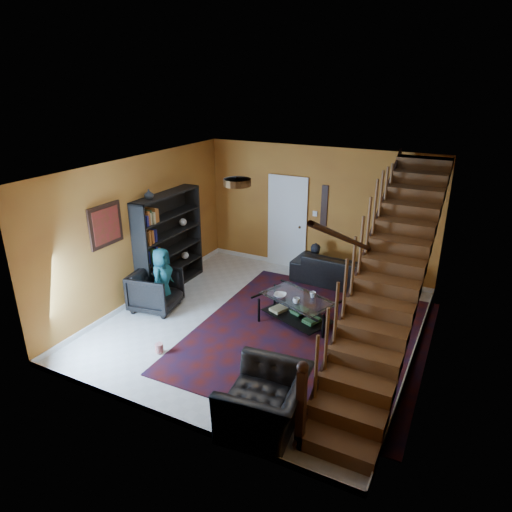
% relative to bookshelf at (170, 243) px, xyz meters
% --- Properties ---
extents(floor, '(5.50, 5.50, 0.00)m').
position_rel_bookshelf_xyz_m(floor, '(2.40, -0.60, -0.96)').
color(floor, beige).
rests_on(floor, ground).
extents(room, '(5.50, 5.50, 5.50)m').
position_rel_bookshelf_xyz_m(room, '(1.07, 0.73, -0.91)').
color(room, '#BB7929').
rests_on(room, ground).
extents(staircase, '(0.95, 5.02, 3.18)m').
position_rel_bookshelf_xyz_m(staircase, '(4.53, -0.60, 0.43)').
color(staircase, brown).
rests_on(staircase, floor).
extents(bookshelf, '(0.35, 1.80, 2.00)m').
position_rel_bookshelf_xyz_m(bookshelf, '(0.00, 0.00, 0.00)').
color(bookshelf, black).
rests_on(bookshelf, floor).
extents(door, '(0.82, 0.05, 2.05)m').
position_rel_bookshelf_xyz_m(door, '(1.70, 2.12, 0.06)').
color(door, silver).
rests_on(door, floor).
extents(framed_picture, '(0.04, 0.74, 0.74)m').
position_rel_bookshelf_xyz_m(framed_picture, '(-0.17, -1.50, 0.79)').
color(framed_picture, maroon).
rests_on(framed_picture, room).
extents(wall_hanging, '(0.14, 0.03, 0.90)m').
position_rel_bookshelf_xyz_m(wall_hanging, '(2.55, 2.13, 0.59)').
color(wall_hanging, black).
rests_on(wall_hanging, room).
extents(ceiling_fixture, '(0.40, 0.40, 0.10)m').
position_rel_bookshelf_xyz_m(ceiling_fixture, '(2.40, -1.40, 1.78)').
color(ceiling_fixture, '#3F2814').
rests_on(ceiling_fixture, room).
extents(rug, '(3.86, 4.39, 0.02)m').
position_rel_bookshelf_xyz_m(rug, '(3.32, -0.56, -0.95)').
color(rug, '#410E0B').
rests_on(rug, floor).
extents(sofa, '(2.31, 1.00, 0.66)m').
position_rel_bookshelf_xyz_m(sofa, '(3.27, 1.70, -0.63)').
color(sofa, black).
rests_on(sofa, floor).
extents(armchair_left, '(0.97, 0.95, 0.76)m').
position_rel_bookshelf_xyz_m(armchair_left, '(0.35, -0.96, -0.58)').
color(armchair_left, black).
rests_on(armchair_left, floor).
extents(armchair_right, '(1.12, 1.24, 0.74)m').
position_rel_bookshelf_xyz_m(armchair_right, '(3.57, -2.85, -0.60)').
color(armchair_right, black).
rests_on(armchair_right, floor).
extents(person_adult_a, '(0.47, 0.32, 1.26)m').
position_rel_bookshelf_xyz_m(person_adult_a, '(2.54, 1.75, -0.78)').
color(person_adult_a, black).
rests_on(person_adult_a, sofa).
extents(person_adult_b, '(0.71, 0.57, 1.38)m').
position_rel_bookshelf_xyz_m(person_adult_b, '(3.90, 1.75, -0.72)').
color(person_adult_b, black).
rests_on(person_adult_b, sofa).
extents(person_child, '(0.49, 0.66, 1.21)m').
position_rel_bookshelf_xyz_m(person_child, '(0.45, -0.86, -0.36)').
color(person_child, '#194D5F').
rests_on(person_child, armchair_left).
extents(coffee_table, '(1.45, 1.16, 0.48)m').
position_rel_bookshelf_xyz_m(coffee_table, '(2.94, -0.22, -0.68)').
color(coffee_table, black).
rests_on(coffee_table, floor).
extents(cup_a, '(0.13, 0.13, 0.10)m').
position_rel_bookshelf_xyz_m(cup_a, '(2.99, -0.42, -0.43)').
color(cup_a, '#999999').
rests_on(cup_a, coffee_table).
extents(cup_b, '(0.12, 0.12, 0.10)m').
position_rel_bookshelf_xyz_m(cup_b, '(3.16, -0.08, -0.43)').
color(cup_b, '#999999').
rests_on(cup_b, coffee_table).
extents(bowl, '(0.26, 0.26, 0.05)m').
position_rel_bookshelf_xyz_m(bowl, '(2.64, -0.32, -0.45)').
color(bowl, '#999999').
rests_on(bowl, coffee_table).
extents(vase, '(0.18, 0.18, 0.19)m').
position_rel_bookshelf_xyz_m(vase, '(-0.00, -0.50, 1.13)').
color(vase, '#999999').
rests_on(vase, bookshelf).
extents(popcorn_bucket, '(0.15, 0.15, 0.15)m').
position_rel_bookshelf_xyz_m(popcorn_bucket, '(1.35, -2.15, -0.87)').
color(popcorn_bucket, red).
rests_on(popcorn_bucket, rug).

